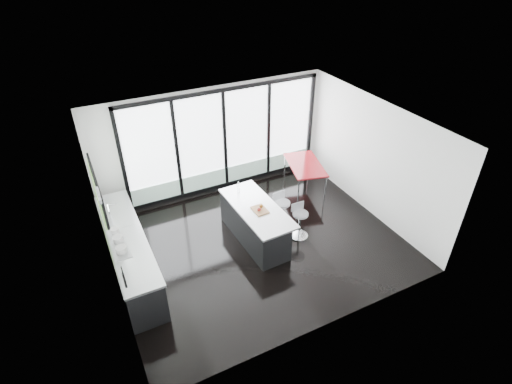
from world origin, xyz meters
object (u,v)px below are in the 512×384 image
red_table (304,176)px  island (254,223)px  bar_stool_far (282,214)px  bar_stool_near (300,225)px

red_table → island: bearing=-149.2°
island → bar_stool_far: bearing=8.5°
bar_stool_far → red_table: size_ratio=0.48×
bar_stool_near → bar_stool_far: (-0.18, 0.50, 0.02)m
bar_stool_near → red_table: 2.01m
bar_stool_near → bar_stool_far: size_ratio=0.95×
island → red_table: island is taller
island → red_table: (2.11, 1.25, -0.05)m
island → bar_stool_far: 0.79m
island → bar_stool_near: bearing=-22.1°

